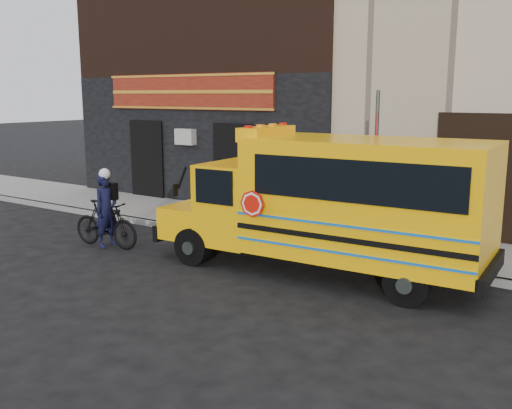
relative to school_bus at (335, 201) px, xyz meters
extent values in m
plane|color=black|center=(-2.12, -1.50, -1.51)|extent=(120.00, 120.00, 0.00)
cube|color=gray|center=(-2.12, 1.10, -1.43)|extent=(40.00, 0.20, 0.15)
cube|color=gray|center=(-2.12, 2.60, -1.43)|extent=(40.00, 3.00, 0.15)
cube|color=#C0A890|center=(-2.12, 9.00, 4.64)|extent=(20.00, 10.00, 12.00)
cube|color=black|center=(-7.12, 4.05, 0.64)|extent=(10.00, 0.30, 4.00)
cube|color=black|center=(-7.12, 4.05, 4.14)|extent=(10.00, 0.28, 3.00)
cube|color=maroon|center=(-7.12, 3.88, 2.14)|extent=(6.50, 0.12, 1.10)
cube|color=black|center=(-8.92, 3.90, -0.11)|extent=(1.30, 0.10, 2.50)
cube|color=black|center=(-5.32, 3.90, -0.11)|extent=(1.30, 0.10, 2.50)
cylinder|color=black|center=(-2.79, -1.06, -1.11)|extent=(0.81, 0.31, 0.80)
cylinder|color=black|center=(-2.87, 0.83, -1.11)|extent=(0.81, 0.31, 0.80)
cylinder|color=black|center=(1.81, -0.87, -1.11)|extent=(0.81, 0.31, 0.80)
cylinder|color=black|center=(1.73, 1.03, -1.11)|extent=(0.81, 0.31, 0.80)
cube|color=#FFB005|center=(-3.28, -0.13, -0.71)|extent=(1.08, 2.04, 0.70)
cube|color=black|center=(-3.83, -0.16, -0.96)|extent=(0.21, 2.05, 0.35)
cube|color=#FFB005|center=(-2.18, -0.09, -0.21)|extent=(1.29, 2.15, 1.70)
cube|color=black|center=(-2.75, -0.11, 0.19)|extent=(0.14, 1.80, 0.90)
cube|color=#FFB005|center=(0.67, 0.03, 0.11)|extent=(4.59, 2.39, 2.25)
cube|color=black|center=(2.95, 0.13, -0.96)|extent=(0.21, 2.20, 0.30)
cube|color=black|center=(0.82, -1.07, 0.59)|extent=(3.90, 0.21, 0.75)
cube|color=#FFB005|center=(-1.58, -0.06, 1.27)|extent=(0.57, 1.62, 0.28)
cylinder|color=red|center=(-1.07, -1.34, 0.04)|extent=(0.52, 0.05, 0.52)
cylinder|color=#3A413D|center=(0.29, 1.26, 0.32)|extent=(0.08, 0.08, 3.66)
cube|color=maroon|center=(0.32, 1.18, 1.46)|extent=(0.14, 0.30, 0.46)
cube|color=white|center=(0.32, 1.18, 0.89)|extent=(0.14, 0.30, 0.40)
imported|color=black|center=(-5.43, -1.11, -0.95)|extent=(1.91, 0.72, 1.12)
imported|color=black|center=(-5.34, -1.14, -0.64)|extent=(0.43, 0.64, 1.73)
camera|label=1|loc=(4.85, -10.03, 2.06)|focal=40.00mm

